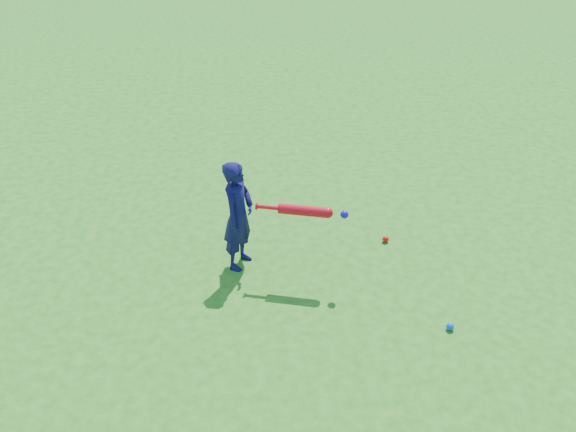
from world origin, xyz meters
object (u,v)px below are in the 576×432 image
object	(u,v)px
child	(238,216)
ground_ball_blue	(450,327)
ground_ball_red	(386,239)
bat_swing	(307,211)

from	to	relation	value
child	ground_ball_blue	size ratio (longest dim) A/B	16.16
ground_ball_red	bat_swing	size ratio (longest dim) A/B	0.08
ground_ball_red	bat_swing	world-z (taller)	bat_swing
ground_ball_blue	ground_ball_red	bearing A→B (deg)	102.52
ground_ball_red	child	bearing A→B (deg)	-168.53
child	ground_ball_blue	distance (m)	2.26
ground_ball_red	ground_ball_blue	xyz separation A→B (m)	(0.32, -1.44, 0.00)
ground_ball_blue	child	bearing A→B (deg)	149.36
ground_ball_blue	bat_swing	size ratio (longest dim) A/B	0.08
ground_ball_red	ground_ball_blue	size ratio (longest dim) A/B	0.99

